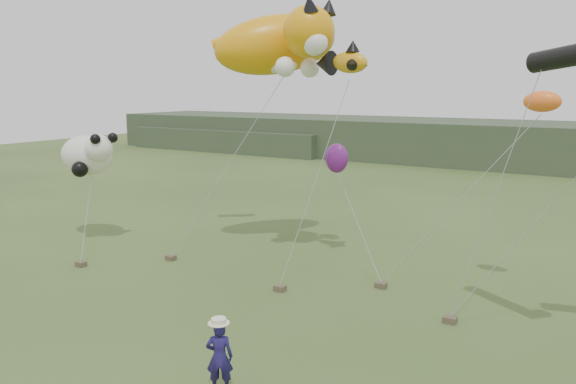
# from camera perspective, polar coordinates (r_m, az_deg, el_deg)

# --- Properties ---
(ground) EXTENTS (120.00, 120.00, 0.00)m
(ground) POSITION_cam_1_polar(r_m,az_deg,el_deg) (16.84, -9.04, -14.93)
(ground) COLOR #385123
(ground) RESTS_ON ground
(headland) EXTENTS (90.00, 13.00, 4.00)m
(headland) POSITION_cam_1_polar(r_m,az_deg,el_deg) (57.91, 18.30, 4.75)
(headland) COLOR #2D3D28
(headland) RESTS_ON ground
(festival_attendant) EXTENTS (0.77, 0.70, 1.78)m
(festival_attendant) POSITION_cam_1_polar(r_m,az_deg,el_deg) (14.02, -6.97, -16.30)
(festival_attendant) COLOR #1C1550
(festival_attendant) RESTS_ON ground
(sandbag_anchors) EXTENTS (14.88, 4.39, 0.20)m
(sandbag_anchors) POSITION_cam_1_polar(r_m,az_deg,el_deg) (21.28, -2.90, -8.99)
(sandbag_anchors) COLOR brown
(sandbag_anchors) RESTS_ON ground
(cat_kite) EXTENTS (7.36, 6.05, 3.37)m
(cat_kite) POSITION_cam_1_polar(r_m,az_deg,el_deg) (24.73, -0.57, 14.91)
(cat_kite) COLOR orange
(cat_kite) RESTS_ON ground
(fish_kite) EXTENTS (2.62, 1.74, 1.32)m
(fish_kite) POSITION_cam_1_polar(r_m,az_deg,el_deg) (22.66, 5.33, 13.02)
(fish_kite) COLOR orange
(fish_kite) RESTS_ON ground
(panda_kite) EXTENTS (3.36, 2.17, 2.09)m
(panda_kite) POSITION_cam_1_polar(r_m,az_deg,el_deg) (28.23, -19.63, 3.60)
(panda_kite) COLOR white
(panda_kite) RESTS_ON ground
(misc_kites) EXTENTS (9.71, 2.52, 3.68)m
(misc_kites) POSITION_cam_1_polar(r_m,az_deg,el_deg) (23.41, 11.19, 5.10)
(misc_kites) COLOR orange
(misc_kites) RESTS_ON ground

